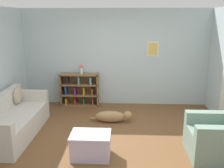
# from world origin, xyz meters

# --- Properties ---
(ground_plane) EXTENTS (14.00, 14.00, 0.00)m
(ground_plane) POSITION_xyz_m (0.00, 0.00, 0.00)
(ground_plane) COLOR brown
(wall_back) EXTENTS (5.60, 0.13, 2.60)m
(wall_back) POSITION_xyz_m (0.00, 2.25, 1.30)
(wall_back) COLOR silver
(wall_back) RESTS_ON ground_plane
(couch) EXTENTS (0.82, 2.04, 0.83)m
(couch) POSITION_xyz_m (-2.03, 0.12, 0.31)
(couch) COLOR beige
(couch) RESTS_ON ground_plane
(bookshelf) EXTENTS (1.04, 0.30, 0.89)m
(bookshelf) POSITION_xyz_m (-0.97, 2.05, 0.44)
(bookshelf) COLOR olive
(bookshelf) RESTS_ON ground_plane
(recliner_chair) EXTENTS (0.90, 0.85, 1.01)m
(recliner_chair) POSITION_xyz_m (1.90, -0.48, 0.36)
(recliner_chair) COLOR gray
(recliner_chair) RESTS_ON ground_plane
(coffee_table) EXTENTS (0.69, 0.49, 0.44)m
(coffee_table) POSITION_xyz_m (-0.32, -0.63, 0.23)
(coffee_table) COLOR #BCB2D1
(coffee_table) RESTS_ON ground_plane
(dog) EXTENTS (1.00, 0.24, 0.27)m
(dog) POSITION_xyz_m (-0.01, 0.89, 0.14)
(dog) COLOR #9E7A4C
(dog) RESTS_ON ground_plane
(vase) EXTENTS (0.11, 0.11, 0.27)m
(vase) POSITION_xyz_m (-0.91, 2.03, 1.04)
(vase) COLOR silver
(vase) RESTS_ON bookshelf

